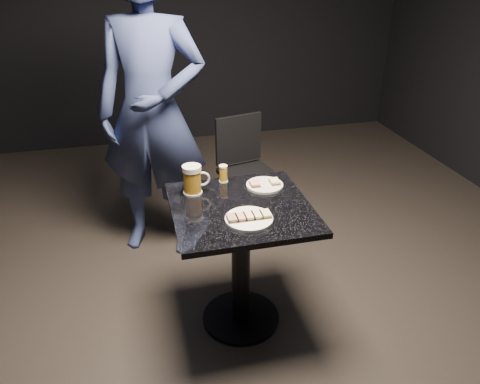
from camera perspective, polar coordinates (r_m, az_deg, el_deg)
name	(u,v)px	position (r m, az deg, el deg)	size (l,w,h in m)	color
floor	(241,319)	(2.81, 0.10, -15.18)	(6.00, 6.00, 0.00)	black
plate_large	(249,219)	(2.24, 1.10, -3.31)	(0.23, 0.23, 0.01)	white
plate_small	(265,185)	(2.56, 3.02, 0.83)	(0.20, 0.20, 0.01)	silver
patron	(152,112)	(3.07, -10.72, 9.50)	(0.72, 0.47, 1.96)	navy
table	(241,246)	(2.50, 0.11, -6.58)	(0.70, 0.70, 0.75)	black
beer_mug	(193,180)	(2.47, -5.77, 1.52)	(0.15, 0.10, 0.16)	silver
beer_tumbler	(223,174)	(2.60, -2.04, 2.25)	(0.05, 0.05, 0.10)	silver
chair	(245,166)	(3.43, 0.63, 3.17)	(0.43, 0.43, 0.85)	black
canapes_on_plate_large	(249,216)	(2.24, 1.10, -2.95)	(0.21, 0.07, 0.02)	#4C3521
canapes_on_plate_small	(265,183)	(2.56, 3.03, 1.15)	(0.16, 0.07, 0.02)	#4C3521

